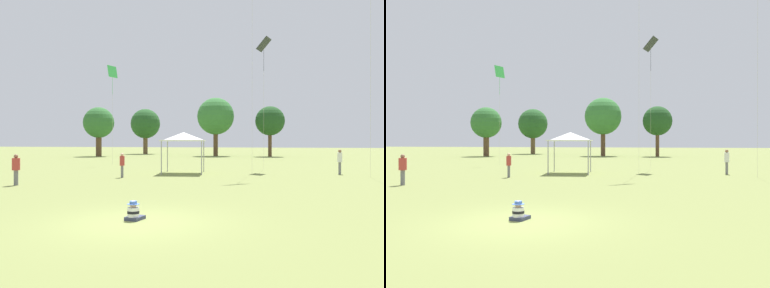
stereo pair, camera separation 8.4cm
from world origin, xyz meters
TOP-DOWN VIEW (x-y plane):
  - ground_plane at (0.00, 0.00)m, footprint 300.00×300.00m
  - seated_toddler at (-0.22, 0.26)m, footprint 0.49×0.57m
  - person_standing_1 at (-9.48, 6.70)m, footprint 0.47×0.47m
  - person_standing_3 at (7.45, 17.90)m, footprint 0.43×0.43m
  - person_standing_4 at (-6.05, 11.97)m, footprint 0.43×0.43m
  - canopy_tent at (-3.18, 15.96)m, footprint 3.49×3.49m
  - kite_2 at (2.09, 21.08)m, footprint 1.20×1.47m
  - kite_4 at (-12.59, 23.78)m, footprint 0.63×1.18m
  - distant_tree_0 at (-22.24, 56.86)m, footprint 5.58×5.58m
  - distant_tree_1 at (-24.84, 43.64)m, footprint 4.82×4.82m
  - distant_tree_2 at (1.25, 49.70)m, footprint 4.55×4.55m
  - distant_tree_3 at (-7.31, 49.61)m, footprint 5.93×5.93m

SIDE VIEW (x-z plane):
  - ground_plane at x=0.00m, z-range 0.00..0.00m
  - seated_toddler at x=-0.22m, z-range -0.05..0.50m
  - person_standing_4 at x=-6.05m, z-range 0.15..1.68m
  - person_standing_1 at x=-9.48m, z-range 0.14..1.73m
  - person_standing_3 at x=7.45m, z-range 0.18..1.88m
  - canopy_tent at x=-3.18m, z-range 1.13..4.04m
  - distant_tree_1 at x=-24.84m, z-range 1.36..9.08m
  - distant_tree_2 at x=1.25m, z-range 1.58..9.39m
  - distant_tree_0 at x=-22.24m, z-range 1.41..9.94m
  - distant_tree_3 at x=-7.31m, z-range 1.67..11.04m
  - kite_4 at x=-12.59m, z-range 4.05..13.71m
  - kite_2 at x=2.09m, z-range 4.61..15.20m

